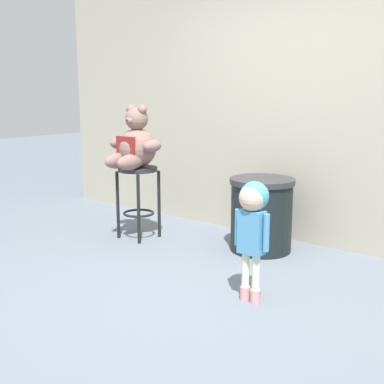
% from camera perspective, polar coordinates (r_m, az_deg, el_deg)
% --- Properties ---
extents(ground_plane, '(24.00, 24.00, 0.00)m').
position_cam_1_polar(ground_plane, '(3.63, -2.02, -11.91)').
color(ground_plane, slate).
extents(building_wall, '(6.39, 0.30, 3.30)m').
position_cam_1_polar(building_wall, '(4.95, 12.99, 13.66)').
color(building_wall, '#AFA691').
rests_on(building_wall, ground_plane).
extents(bar_stool_with_teddy, '(0.38, 0.38, 0.71)m').
position_cam_1_polar(bar_stool_with_teddy, '(4.92, -6.19, 0.51)').
color(bar_stool_with_teddy, '#26252E').
rests_on(bar_stool_with_teddy, ground_plane).
extents(teddy_bear, '(0.58, 0.52, 0.60)m').
position_cam_1_polar(teddy_bear, '(4.84, -6.56, 5.36)').
color(teddy_bear, '#82625A').
rests_on(teddy_bear, bar_stool_with_teddy).
extents(child_walking, '(0.27, 0.21, 0.85)m').
position_cam_1_polar(child_walking, '(3.38, 6.97, -2.70)').
color(child_walking, '#CF9596').
rests_on(child_walking, ground_plane).
extents(trash_bin, '(0.59, 0.59, 0.67)m').
position_cam_1_polar(trash_bin, '(4.57, 7.96, -2.55)').
color(trash_bin, black).
rests_on(trash_bin, ground_plane).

